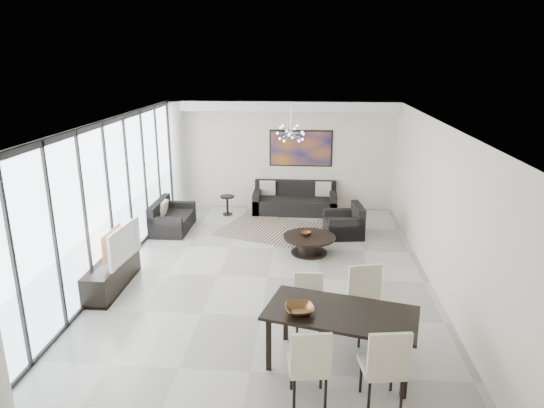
# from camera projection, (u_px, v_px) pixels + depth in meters

# --- Properties ---
(room_shell) EXTENTS (6.00, 9.00, 2.90)m
(room_shell) POSITION_uv_depth(u_px,v_px,m) (294.00, 204.00, 8.68)
(room_shell) COLOR #A8A39B
(room_shell) RESTS_ON ground
(window_wall) EXTENTS (0.37, 8.95, 2.90)m
(window_wall) POSITION_uv_depth(u_px,v_px,m) (114.00, 199.00, 8.92)
(window_wall) COLOR silver
(window_wall) RESTS_ON floor
(soffit) EXTENTS (5.98, 0.40, 0.26)m
(soffit) POSITION_uv_depth(u_px,v_px,m) (282.00, 106.00, 12.44)
(soffit) COLOR white
(soffit) RESTS_ON room_shell
(painting) EXTENTS (1.68, 0.04, 0.98)m
(painting) POSITION_uv_depth(u_px,v_px,m) (301.00, 148.00, 12.89)
(painting) COLOR #B75E19
(painting) RESTS_ON room_shell
(chandelier) EXTENTS (0.66, 0.66, 0.71)m
(chandelier) POSITION_uv_depth(u_px,v_px,m) (291.00, 133.00, 10.82)
(chandelier) COLOR silver
(chandelier) RESTS_ON room_shell
(rug) EXTENTS (2.83, 2.50, 0.01)m
(rug) POSITION_uv_depth(u_px,v_px,m) (274.00, 230.00, 11.62)
(rug) COLOR black
(rug) RESTS_ON floor
(coffee_table) EXTENTS (1.10, 1.10, 0.38)m
(coffee_table) POSITION_uv_depth(u_px,v_px,m) (309.00, 244.00, 10.20)
(coffee_table) COLOR black
(coffee_table) RESTS_ON floor
(bowl_coffee) EXTENTS (0.29, 0.29, 0.07)m
(bowl_coffee) POSITION_uv_depth(u_px,v_px,m) (306.00, 233.00, 10.21)
(bowl_coffee) COLOR brown
(bowl_coffee) RESTS_ON coffee_table
(sofa_main) EXTENTS (2.19, 0.90, 0.80)m
(sofa_main) POSITION_uv_depth(u_px,v_px,m) (295.00, 202.00, 12.92)
(sofa_main) COLOR black
(sofa_main) RESTS_ON floor
(loveseat) EXTENTS (0.80, 1.42, 0.71)m
(loveseat) POSITION_uv_depth(u_px,v_px,m) (171.00, 220.00, 11.60)
(loveseat) COLOR black
(loveseat) RESTS_ON floor
(armchair) EXTENTS (0.93, 0.97, 0.73)m
(armchair) POSITION_uv_depth(u_px,v_px,m) (345.00, 225.00, 11.22)
(armchair) COLOR black
(armchair) RESTS_ON floor
(side_table) EXTENTS (0.37, 0.37, 0.51)m
(side_table) POSITION_uv_depth(u_px,v_px,m) (227.00, 202.00, 12.67)
(side_table) COLOR black
(side_table) RESTS_ON floor
(tv_console) EXTENTS (0.47, 1.67, 0.52)m
(tv_console) POSITION_uv_depth(u_px,v_px,m) (112.00, 274.00, 8.66)
(tv_console) COLOR black
(tv_console) RESTS_ON floor
(television) EXTENTS (0.25, 1.12, 0.64)m
(television) POSITION_uv_depth(u_px,v_px,m) (118.00, 243.00, 8.53)
(television) COLOR gray
(television) RESTS_ON tv_console
(dining_table) EXTENTS (2.13, 1.43, 0.81)m
(dining_table) POSITION_uv_depth(u_px,v_px,m) (341.00, 318.00, 6.31)
(dining_table) COLOR black
(dining_table) RESTS_ON floor
(dining_chair_sw) EXTENTS (0.53, 0.53, 1.02)m
(dining_chair_sw) POSITION_uv_depth(u_px,v_px,m) (310.00, 362.00, 5.62)
(dining_chair_sw) COLOR beige
(dining_chair_sw) RESTS_ON floor
(dining_chair_se) EXTENTS (0.56, 0.56, 1.07)m
(dining_chair_se) POSITION_uv_depth(u_px,v_px,m) (385.00, 363.00, 5.56)
(dining_chair_se) COLOR beige
(dining_chair_se) RESTS_ON floor
(dining_chair_nw) EXTENTS (0.44, 0.44, 0.93)m
(dining_chair_nw) POSITION_uv_depth(u_px,v_px,m) (309.00, 300.00, 7.17)
(dining_chair_nw) COLOR beige
(dining_chair_nw) RESTS_ON floor
(dining_chair_ne) EXTENTS (0.60, 0.60, 1.08)m
(dining_chair_ne) POSITION_uv_depth(u_px,v_px,m) (367.00, 297.00, 7.07)
(dining_chair_ne) COLOR beige
(dining_chair_ne) RESTS_ON floor
(bowl_dining) EXTENTS (0.44, 0.44, 0.09)m
(bowl_dining) POSITION_uv_depth(u_px,v_px,m) (300.00, 309.00, 6.25)
(bowl_dining) COLOR brown
(bowl_dining) RESTS_ON dining_table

